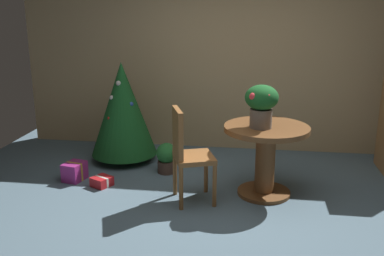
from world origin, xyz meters
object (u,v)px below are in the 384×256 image
object	(u,v)px
flower_vase	(261,103)
gift_box_cream	(173,153)
wooden_chair_left	(187,151)
potted_plant	(167,157)
gift_box_purple	(75,171)
round_dining_table	(266,150)
gift_box_red	(102,181)
holiday_tree	(123,109)

from	to	relation	value
flower_vase	gift_box_cream	world-z (taller)	flower_vase
wooden_chair_left	potted_plant	bearing A→B (deg)	115.94
gift_box_purple	wooden_chair_left	bearing A→B (deg)	-14.97
round_dining_table	flower_vase	size ratio (longest dim) A/B	2.01
flower_vase	potted_plant	world-z (taller)	flower_vase
gift_box_red	flower_vase	bearing A→B (deg)	-0.98
wooden_chair_left	holiday_tree	xyz separation A→B (m)	(-1.02, 1.14, 0.14)
round_dining_table	gift_box_cream	world-z (taller)	round_dining_table
gift_box_cream	wooden_chair_left	bearing A→B (deg)	-72.42
gift_box_cream	gift_box_red	xyz separation A→B (m)	(-0.64, -0.98, -0.04)
gift_box_purple	gift_box_cream	bearing A→B (deg)	40.07
gift_box_red	potted_plant	world-z (taller)	potted_plant
gift_box_cream	gift_box_red	size ratio (longest dim) A/B	0.98
wooden_chair_left	holiday_tree	distance (m)	1.54
round_dining_table	holiday_tree	distance (m)	2.02
potted_plant	round_dining_table	bearing A→B (deg)	-22.18
gift_box_red	round_dining_table	bearing A→B (deg)	1.31
round_dining_table	flower_vase	world-z (taller)	flower_vase
gift_box_cream	gift_box_red	bearing A→B (deg)	-123.19
flower_vase	round_dining_table	bearing A→B (deg)	46.67
round_dining_table	flower_vase	bearing A→B (deg)	-133.33
gift_box_purple	holiday_tree	bearing A→B (deg)	63.19
gift_box_red	potted_plant	xyz separation A→B (m)	(0.65, 0.53, 0.14)
gift_box_cream	gift_box_purple	size ratio (longest dim) A/B	0.88
gift_box_purple	flower_vase	bearing A→B (deg)	-4.12
gift_box_cream	gift_box_purple	bearing A→B (deg)	-139.93
wooden_chair_left	gift_box_cream	xyz separation A→B (m)	(-0.39, 1.23, -0.47)
holiday_tree	gift_box_purple	distance (m)	1.04
gift_box_purple	potted_plant	size ratio (longest dim) A/B	0.79
potted_plant	gift_box_purple	bearing A→B (deg)	-158.70
potted_plant	gift_box_cream	bearing A→B (deg)	91.53
round_dining_table	potted_plant	size ratio (longest dim) A/B	2.39
round_dining_table	holiday_tree	size ratio (longest dim) A/B	0.69
flower_vase	gift_box_cream	distance (m)	1.79
wooden_chair_left	gift_box_red	bearing A→B (deg)	166.27
holiday_tree	gift_box_purple	xyz separation A→B (m)	(-0.38, -0.76, -0.60)
wooden_chair_left	gift_box_purple	size ratio (longest dim) A/B	3.35
wooden_chair_left	gift_box_purple	xyz separation A→B (m)	(-1.41, 0.38, -0.45)
round_dining_table	gift_box_purple	size ratio (longest dim) A/B	3.01
gift_box_cream	gift_box_purple	xyz separation A→B (m)	(-1.02, -0.85, 0.02)
holiday_tree	potted_plant	world-z (taller)	holiday_tree
flower_vase	potted_plant	distance (m)	1.51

